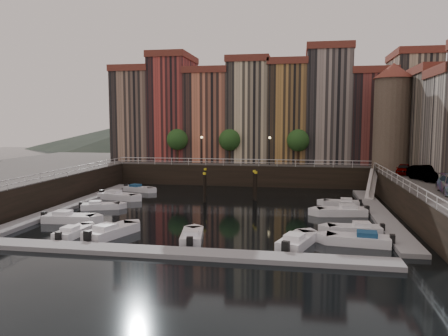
% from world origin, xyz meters
% --- Properties ---
extents(ground, '(200.00, 200.00, 0.00)m').
position_xyz_m(ground, '(0.00, 0.00, 0.00)').
color(ground, black).
rests_on(ground, ground).
extents(quay_far, '(80.00, 20.00, 3.00)m').
position_xyz_m(quay_far, '(0.00, 26.00, 1.50)').
color(quay_far, black).
rests_on(quay_far, ground).
extents(dock_left, '(2.00, 28.00, 0.35)m').
position_xyz_m(dock_left, '(-16.20, -1.00, 0.17)').
color(dock_left, gray).
rests_on(dock_left, ground).
extents(dock_right, '(2.00, 28.00, 0.35)m').
position_xyz_m(dock_right, '(16.20, -1.00, 0.17)').
color(dock_right, gray).
rests_on(dock_right, ground).
extents(dock_near, '(30.00, 2.00, 0.35)m').
position_xyz_m(dock_near, '(0.00, -17.00, 0.17)').
color(dock_near, gray).
rests_on(dock_near, ground).
extents(mountains, '(145.00, 100.00, 18.00)m').
position_xyz_m(mountains, '(1.72, 110.00, 7.92)').
color(mountains, '#2D382D').
rests_on(mountains, ground).
extents(far_terrace, '(48.70, 10.30, 17.50)m').
position_xyz_m(far_terrace, '(3.31, 23.50, 10.95)').
color(far_terrace, '#977660').
rests_on(far_terrace, quay_far).
extents(corner_tower, '(5.20, 5.20, 13.80)m').
position_xyz_m(corner_tower, '(20.00, 14.50, 10.19)').
color(corner_tower, '#6B5B4C').
rests_on(corner_tower, quay_right).
extents(promenade_trees, '(21.20, 3.20, 5.20)m').
position_xyz_m(promenade_trees, '(-1.33, 18.20, 6.58)').
color(promenade_trees, black).
rests_on(promenade_trees, quay_far).
extents(street_lamps, '(10.36, 0.36, 4.18)m').
position_xyz_m(street_lamps, '(-1.00, 17.20, 5.90)').
color(street_lamps, black).
rests_on(street_lamps, quay_far).
extents(railings, '(36.08, 34.04, 0.52)m').
position_xyz_m(railings, '(0.00, 4.88, 3.79)').
color(railings, white).
rests_on(railings, ground).
extents(gangway, '(2.78, 8.32, 3.73)m').
position_xyz_m(gangway, '(17.10, 10.00, 1.92)').
color(gangway, white).
rests_on(gangway, ground).
extents(mooring_pilings, '(6.98, 4.83, 3.78)m').
position_xyz_m(mooring_pilings, '(0.09, 5.50, 1.65)').
color(mooring_pilings, black).
rests_on(mooring_pilings, ground).
extents(boat_left_1, '(5.04, 2.21, 1.14)m').
position_xyz_m(boat_left_1, '(-12.72, -8.99, 0.38)').
color(boat_left_1, white).
rests_on(boat_left_1, ground).
extents(boat_left_2, '(4.28, 2.73, 0.96)m').
position_xyz_m(boat_left_2, '(-12.65, -2.71, 0.32)').
color(boat_left_2, white).
rests_on(boat_left_2, ground).
extents(boat_left_3, '(5.24, 2.94, 1.17)m').
position_xyz_m(boat_left_3, '(-13.17, 3.15, 0.39)').
color(boat_left_3, white).
rests_on(boat_left_3, ground).
extents(boat_left_4, '(4.47, 2.64, 1.00)m').
position_xyz_m(boat_left_4, '(-12.94, 9.32, 0.34)').
color(boat_left_4, white).
rests_on(boat_left_4, ground).
extents(boat_right_0, '(5.02, 2.26, 1.13)m').
position_xyz_m(boat_right_0, '(12.90, -12.08, 0.38)').
color(boat_right_0, white).
rests_on(boat_right_0, ground).
extents(boat_right_1, '(4.62, 1.88, 1.05)m').
position_xyz_m(boat_right_1, '(13.02, -8.62, 0.35)').
color(boat_right_1, white).
rests_on(boat_right_1, ground).
extents(boat_right_2, '(5.20, 2.52, 1.17)m').
position_xyz_m(boat_right_2, '(12.61, -1.51, 0.39)').
color(boat_right_2, white).
rests_on(boat_right_2, ground).
extents(boat_right_3, '(4.14, 1.77, 0.94)m').
position_xyz_m(boat_right_3, '(13.04, 3.62, 0.32)').
color(boat_right_3, white).
rests_on(boat_right_3, ground).
extents(boat_near_0, '(1.83, 4.23, 0.96)m').
position_xyz_m(boat_near_0, '(-9.76, -13.42, 0.32)').
color(boat_near_0, white).
rests_on(boat_near_0, ground).
extents(boat_near_1, '(3.40, 5.27, 1.19)m').
position_xyz_m(boat_near_1, '(-6.71, -13.05, 0.40)').
color(boat_near_1, white).
rests_on(boat_near_1, ground).
extents(boat_near_2, '(2.29, 4.53, 1.02)m').
position_xyz_m(boat_near_2, '(0.11, -13.13, 0.34)').
color(boat_near_2, white).
rests_on(boat_near_2, ground).
extents(boat_near_3, '(3.19, 5.00, 1.13)m').
position_xyz_m(boat_near_3, '(8.21, -13.29, 0.38)').
color(boat_near_3, white).
rests_on(boat_near_3, ground).
extents(car_a, '(2.56, 4.09, 1.30)m').
position_xyz_m(car_a, '(20.29, 8.01, 3.65)').
color(car_a, gray).
rests_on(car_a, quay_right).
extents(car_b, '(3.00, 5.09, 1.58)m').
position_xyz_m(car_b, '(21.37, 2.98, 3.79)').
color(car_b, gray).
rests_on(car_b, quay_right).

